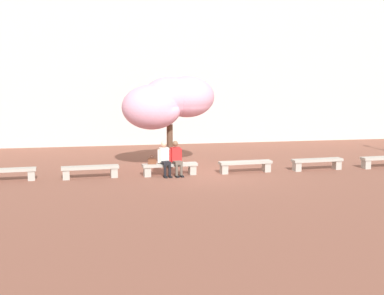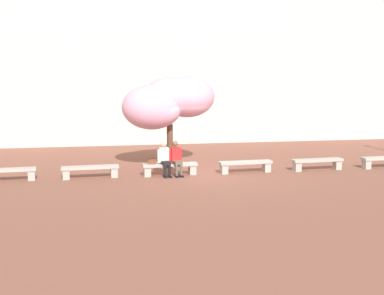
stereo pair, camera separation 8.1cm
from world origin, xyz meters
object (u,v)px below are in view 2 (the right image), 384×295
Objects in this scene: person_seated_left at (165,157)px; stone_bench_near_east at (245,165)px; stone_bench_center at (170,167)px; stone_bench_near_west at (90,170)px; handbag at (152,161)px; stone_bench_east_end at (317,162)px; person_seated_right at (176,157)px; stone_bench_west_end at (6,173)px; cherry_tree_main at (169,101)px.

stone_bench_near_east is at bearing 0.96° from person_seated_left.
stone_bench_center is 2.92m from stone_bench_near_east.
stone_bench_center is (2.92, 0.00, 0.00)m from stone_bench_near_west.
stone_bench_near_west is 1.61× the size of person_seated_left.
handbag reaches higher than stone_bench_near_west.
stone_bench_east_end is at bearing 0.00° from stone_bench_center.
stone_bench_center is at bearing -180.00° from stone_bench_east_end.
stone_bench_east_end is 5.62m from person_seated_right.
person_seated_right is at bearing -3.30° from handbag.
stone_bench_west_end and stone_bench_near_west have the same top height.
cherry_tree_main is (0.19, 1.53, 2.37)m from stone_bench_center.
stone_bench_center is at bearing 0.00° from stone_bench_near_west.
stone_bench_near_east is 2.72m from person_seated_right.
cherry_tree_main is at bearing 75.93° from person_seated_left.
stone_bench_west_end is 5.64m from person_seated_left.
cherry_tree_main is at bearing 150.64° from stone_bench_near_east.
stone_bench_near_east is 6.12× the size of handbag.
handbag is at bearing -119.31° from cherry_tree_main.
stone_bench_near_east is at bearing 0.01° from handbag.
cherry_tree_main is (0.40, 1.58, 1.99)m from person_seated_left.
handbag is at bearing 173.62° from person_seated_left.
person_seated_left is (-0.20, -0.05, 0.39)m from stone_bench_center.
stone_bench_near_east is at bearing 0.00° from stone_bench_near_west.
person_seated_left reaches higher than stone_bench_center.
stone_bench_west_end is 6.07m from person_seated_right.
person_seated_right is 2.54m from cherry_tree_main.
person_seated_right is 0.90m from handbag.
person_seated_right is (0.23, -0.05, 0.39)m from stone_bench_center.
stone_bench_center is at bearing 167.14° from person_seated_right.
cherry_tree_main reaches higher than stone_bench_east_end.
stone_bench_west_end is at bearing 180.00° from stone_bench_center.
stone_bench_east_end is at bearing -15.19° from cherry_tree_main.
stone_bench_west_end is 1.00× the size of stone_bench_near_east.
person_seated_left is 1.00× the size of person_seated_right.
stone_bench_center is 6.12× the size of handbag.
stone_bench_center and stone_bench_near_east have the same top height.
stone_bench_near_west and stone_bench_center have the same top height.
stone_bench_near_east and stone_bench_east_end have the same top height.
stone_bench_near_east is 2.92m from stone_bench_east_end.
cherry_tree_main is at bearing 26.21° from stone_bench_near_west.
stone_bench_east_end is at bearing 0.53° from person_seated_right.
stone_bench_east_end is (5.83, 0.00, 0.00)m from stone_bench_center.
handbag is (-6.50, -0.00, 0.27)m from stone_bench_east_end.
person_seated_right reaches higher than stone_bench_east_end.
person_seated_right is (-5.60, -0.05, 0.39)m from stone_bench_east_end.
person_seated_right is (0.43, 0.00, 0.00)m from person_seated_left.
stone_bench_near_west is at bearing 179.98° from handbag.
person_seated_right reaches higher than stone_bench_west_end.
stone_bench_near_west and stone_bench_near_east have the same top height.
stone_bench_near_east is 1.61× the size of person_seated_left.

